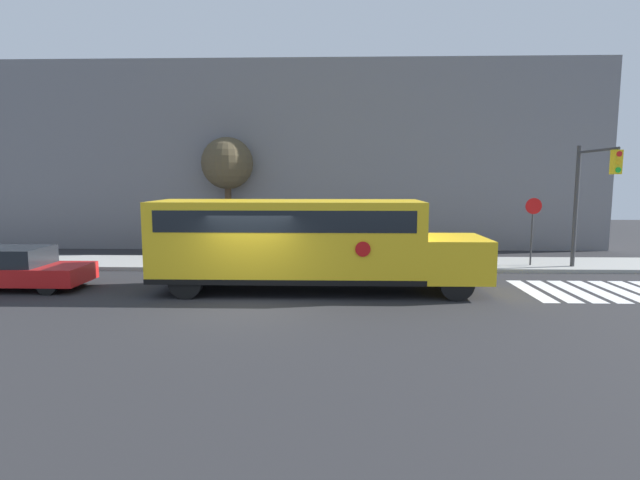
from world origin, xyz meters
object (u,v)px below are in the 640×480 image
school_bus (303,240)px  traffic_light (589,189)px  stop_sign (533,223)px  parked_car (11,268)px  tree_near_sidewalk (227,164)px

school_bus → traffic_light: (10.30, 3.06, 1.53)m
stop_sign → traffic_light: (1.53, -1.16, 1.37)m
traffic_light → parked_car: bearing=-171.3°
traffic_light → tree_near_sidewalk: tree_near_sidewalk is taller
school_bus → parked_car: (-9.46, 0.05, -0.98)m
school_bus → parked_car: size_ratio=2.20×
stop_sign → traffic_light: bearing=-37.0°
parked_car → traffic_light: traffic_light is taller
school_bus → traffic_light: 10.86m
parked_car → stop_sign: (18.23, 4.16, 1.13)m
school_bus → tree_near_sidewalk: size_ratio=1.86×
traffic_light → tree_near_sidewalk: size_ratio=0.87×
tree_near_sidewalk → traffic_light: bearing=-21.2°
parked_car → stop_sign: stop_sign is taller
tree_near_sidewalk → school_bus: bearing=-64.2°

